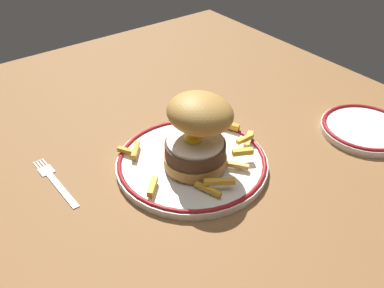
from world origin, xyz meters
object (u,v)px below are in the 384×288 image
fork (55,181)px  dinner_plate (192,162)px  side_plate (365,128)px  burger (198,131)px

fork → dinner_plate: bearing=63.0°
side_plate → fork: bearing=-112.4°
burger → fork: 24.16cm
dinner_plate → side_plate: same height
side_plate → fork: (-21.08, -51.22, -0.65)cm
burger → side_plate: (9.86, 31.18, -6.85)cm
burger → fork: size_ratio=1.00×
side_plate → dinner_plate: bearing=-109.3°
side_plate → burger: bearing=-107.6°
dinner_plate → side_plate: size_ratio=1.57×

